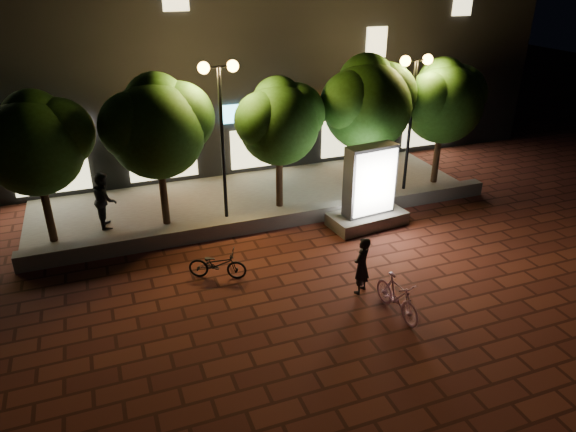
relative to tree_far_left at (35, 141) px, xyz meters
name	(u,v)px	position (x,y,z in m)	size (l,w,h in m)	color
ground	(330,289)	(6.95, -5.46, -3.29)	(80.00, 80.00, 0.00)	#5C261D
retaining_wall	(280,219)	(6.95, -1.46, -3.04)	(16.00, 0.45, 0.50)	slate
sidewalk	(257,197)	(6.95, 1.04, -3.25)	(16.00, 5.00, 0.08)	slate
building_block	(209,37)	(6.94, 7.53, 1.70)	(28.00, 8.12, 11.30)	black
tree_far_left	(35,141)	(0.00, 0.00, 0.00)	(3.36, 2.80, 4.63)	#301C12
tree_left	(158,124)	(3.50, 0.00, 0.15)	(3.60, 3.00, 4.89)	#301C12
tree_mid	(280,119)	(7.50, 0.00, -0.08)	(3.24, 2.70, 4.50)	#301C12
tree_right	(368,100)	(10.80, 0.00, 0.27)	(3.72, 3.10, 5.07)	#301C12
tree_far_right	(444,99)	(14.00, 0.00, 0.08)	(3.48, 2.90, 4.76)	#301C12
street_lamp_left	(220,102)	(5.45, -0.26, 0.74)	(1.26, 0.36, 5.18)	black
street_lamp_right	(414,89)	(12.45, -0.26, 0.60)	(1.26, 0.36, 4.98)	black
ad_kiosk	(369,194)	(9.73, -2.37, -2.18)	(2.67, 1.54, 2.76)	slate
scooter_pink	(397,296)	(8.02, -7.06, -2.78)	(0.48, 1.71, 1.03)	#DF96BD
rider	(362,266)	(7.65, -5.86, -2.49)	(0.58, 0.38, 1.60)	black
scooter_parked	(217,264)	(4.27, -3.85, -2.87)	(0.56, 1.62, 0.85)	black
pedestrian	(105,200)	(1.62, 0.42, -2.29)	(0.90, 0.70, 1.85)	black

